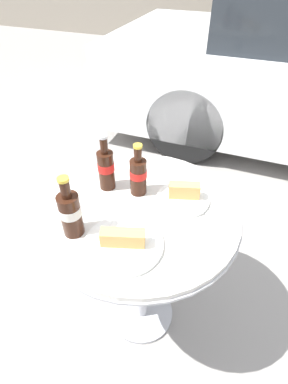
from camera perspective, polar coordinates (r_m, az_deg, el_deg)
ground_plane at (r=1.73m, az=-0.46°, el=-22.06°), size 30.00×30.00×0.00m
bistro_table at (r=1.21m, az=-0.62°, el=-7.92°), size 0.74×0.74×0.77m
cola_bottle_left at (r=1.13m, az=-1.11°, el=3.31°), size 0.07×0.07×0.21m
cola_bottle_right at (r=1.16m, az=-7.23°, el=4.57°), size 0.06×0.06×0.23m
cola_bottle_center at (r=0.99m, az=-13.86°, el=-3.78°), size 0.07×0.07×0.23m
lunch_plate_near at (r=0.98m, az=-3.94°, el=-9.53°), size 0.26×0.26×0.07m
lunch_plate_far at (r=1.14m, az=7.47°, el=-0.82°), size 0.20×0.20×0.07m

